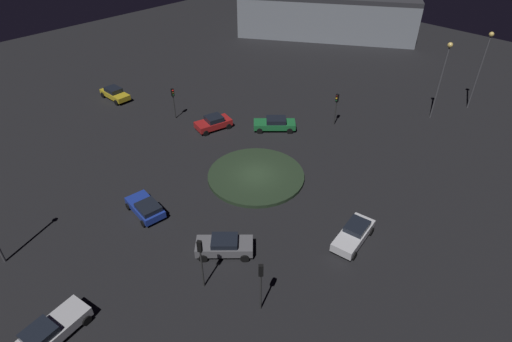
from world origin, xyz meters
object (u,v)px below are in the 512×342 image
object	(u,v)px
car_grey	(224,245)
traffic_light_northwest_near	(201,255)
streetlamp_south_near	(444,69)
car_blue	(146,207)
store_building	(328,11)
car_red	(213,123)
car_green	(275,124)
car_white	(354,234)
car_silver	(53,329)
traffic_light_east	(173,97)
traffic_light_south	(336,103)
streetlamp_south	(483,60)
car_yellow	(115,93)
traffic_light_northwest	(261,278)

from	to	relation	value
car_grey	traffic_light_northwest_near	world-z (taller)	traffic_light_northwest_near
traffic_light_northwest_near	streetlamp_south_near	distance (m)	34.25
car_blue	store_building	world-z (taller)	store_building
car_red	car_green	world-z (taller)	car_red
car_white	car_green	world-z (taller)	car_white
car_silver	car_green	bearing A→B (deg)	4.26
traffic_light_east	store_building	bearing A→B (deg)	106.82
traffic_light_east	store_building	world-z (taller)	store_building
car_green	car_grey	bearing A→B (deg)	-103.53
traffic_light_south	traffic_light_east	distance (m)	18.28
car_blue	store_building	size ratio (longest dim) A/B	0.12
car_green	car_red	bearing A→B (deg)	178.29
traffic_light_south	traffic_light_northwest_near	distance (m)	25.85
streetlamp_south_near	store_building	world-z (taller)	streetlamp_south_near
car_grey	car_green	bearing A→B (deg)	-103.73
streetlamp_south	car_green	bearing A→B (deg)	56.98
store_building	streetlamp_south	bearing A→B (deg)	125.60
car_grey	traffic_light_east	distance (m)	22.28
car_red	streetlamp_south_near	xyz separation A→B (m)	(-16.19, -19.36, 5.22)
car_silver	store_building	distance (m)	65.47
car_white	streetlamp_south	world-z (taller)	streetlamp_south
car_red	car_silver	xyz separation A→B (m)	(-12.41, 23.67, 0.01)
car_yellow	car_green	size ratio (longest dim) A/B	0.97
car_silver	car_green	size ratio (longest dim) A/B	0.95
car_silver	traffic_light_northwest	world-z (taller)	traffic_light_northwest
car_blue	car_green	xyz separation A→B (m)	(1.79, -17.94, 0.04)
streetlamp_south	streetlamp_south_near	world-z (taller)	streetlamp_south
traffic_light_northwest_near	car_red	bearing A→B (deg)	18.86
car_blue	traffic_light_south	distance (m)	23.66
car_yellow	traffic_light_northwest_near	xyz separation A→B (m)	(-30.54, 10.99, 2.33)
car_blue	traffic_light_east	xyz separation A→B (m)	(11.79, -11.80, 1.96)
car_silver	streetlamp_south	xyz separation A→B (m)	(-5.86, -48.68, 5.20)
car_red	traffic_light_south	world-z (taller)	traffic_light_south
car_red	car_silver	bearing A→B (deg)	-138.54
car_grey	car_white	bearing A→B (deg)	-173.11
car_red	store_building	world-z (taller)	store_building
car_grey	car_yellow	bearing A→B (deg)	-59.68
car_white	car_yellow	size ratio (longest dim) A/B	1.05
car_red	traffic_light_east	bearing A→B (deg)	120.76
streetlamp_south	streetlamp_south_near	bearing A→B (deg)	69.79
traffic_light_northwest_near	store_building	world-z (taller)	store_building
car_yellow	car_blue	xyz separation A→B (m)	(-21.33, 9.55, -0.07)
car_silver	traffic_light_east	size ratio (longest dim) A/B	1.16
traffic_light_south	streetlamp_south_near	xyz separation A→B (m)	(-7.10, -9.22, 3.29)
car_white	car_grey	xyz separation A→B (m)	(6.21, 7.79, 0.01)
streetlamp_south_near	car_silver	bearing A→B (deg)	84.98
traffic_light_east	store_building	size ratio (longest dim) A/B	0.12
traffic_light_south	streetlamp_south	world-z (taller)	streetlamp_south
traffic_light_east	streetlamp_south_near	size ratio (longest dim) A/B	0.42
car_green	streetlamp_south_near	bearing A→B (deg)	8.49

